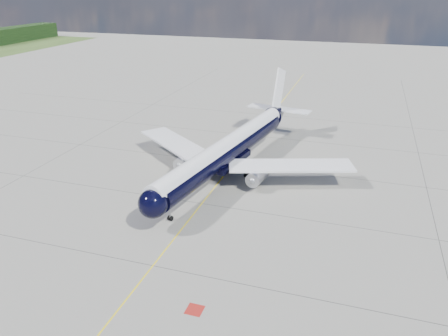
{
  "coord_description": "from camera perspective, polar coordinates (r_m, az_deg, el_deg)",
  "views": [
    {
      "loc": [
        19.32,
        -39.76,
        28.3
      ],
      "look_at": [
        1.95,
        13.91,
        4.0
      ],
      "focal_mm": 35.0,
      "sensor_mm": 36.0,
      "label": 1
    }
  ],
  "objects": [
    {
      "name": "red_marking",
      "position": [
        42.93,
        -3.86,
        -17.99
      ],
      "size": [
        1.6,
        1.6,
        0.01
      ],
      "primitive_type": "cube",
      "color": "maroon",
      "rests_on": "ground"
    },
    {
      "name": "taxiway_centerline",
      "position": [
        73.26,
        1.22,
        0.58
      ],
      "size": [
        0.16,
        160.0,
        0.01
      ],
      "primitive_type": "cube",
      "color": "yellow",
      "rests_on": "ground"
    },
    {
      "name": "main_airliner",
      "position": [
        68.22,
        0.81,
        2.6
      ],
      "size": [
        37.85,
        46.52,
        13.49
      ],
      "rotation": [
        0.0,
        0.0,
        -0.17
      ],
      "color": "black",
      "rests_on": "ground"
    },
    {
      "name": "ground",
      "position": [
        77.72,
        2.29,
        1.93
      ],
      "size": [
        320.0,
        320.0,
        0.0
      ],
      "primitive_type": "plane",
      "color": "gray",
      "rests_on": "ground"
    }
  ]
}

